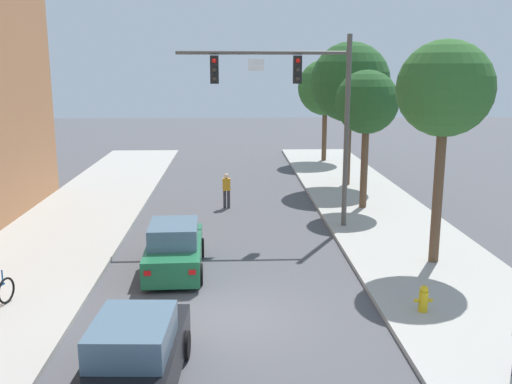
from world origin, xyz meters
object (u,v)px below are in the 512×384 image
(car_lead_green, at_px, (174,249))
(street_tree_farthest, at_px, (326,88))
(street_tree_nearest, at_px, (445,90))
(pedestrian_crossing_road, at_px, (227,189))
(street_tree_third, at_px, (350,82))
(street_tree_second, at_px, (367,103))
(car_following_black, at_px, (135,358))
(traffic_signal_mast, at_px, (299,96))
(fire_hydrant, at_px, (423,298))

(car_lead_green, xyz_separation_m, street_tree_farthest, (8.18, 20.99, 4.34))
(street_tree_nearest, bearing_deg, pedestrian_crossing_road, 130.17)
(street_tree_nearest, xyz_separation_m, street_tree_third, (-0.36, 12.65, -0.10))
(car_lead_green, distance_m, street_tree_nearest, 9.85)
(street_tree_nearest, bearing_deg, street_tree_second, 94.97)
(street_tree_nearest, relative_size, street_tree_second, 1.16)
(car_following_black, xyz_separation_m, street_tree_third, (8.24, 19.78, 4.90))
(street_tree_third, bearing_deg, traffic_signal_mast, -114.02)
(street_tree_farthest, bearing_deg, car_lead_green, -111.29)
(car_following_black, relative_size, street_tree_farthest, 0.64)
(street_tree_third, relative_size, street_tree_farthest, 1.12)
(pedestrian_crossing_road, height_order, street_tree_nearest, street_tree_nearest)
(street_tree_nearest, relative_size, street_tree_farthest, 1.05)
(car_following_black, bearing_deg, street_tree_second, 61.48)
(street_tree_second, distance_m, street_tree_third, 5.21)
(fire_hydrant, height_order, street_tree_farthest, street_tree_farthest)
(traffic_signal_mast, height_order, car_following_black, traffic_signal_mast)
(street_tree_second, distance_m, street_tree_farthest, 13.41)
(traffic_signal_mast, height_order, fire_hydrant, traffic_signal_mast)
(pedestrian_crossing_road, bearing_deg, street_tree_farthest, 62.77)
(traffic_signal_mast, bearing_deg, car_lead_green, -134.49)
(car_following_black, distance_m, street_tree_nearest, 12.24)
(car_lead_green, height_order, pedestrian_crossing_road, pedestrian_crossing_road)
(car_following_black, distance_m, street_tree_second, 17.16)
(fire_hydrant, distance_m, street_tree_third, 17.36)
(fire_hydrant, bearing_deg, car_lead_green, 150.89)
(car_following_black, height_order, fire_hydrant, car_following_black)
(car_following_black, xyz_separation_m, fire_hydrant, (6.96, 3.24, -0.22))
(traffic_signal_mast, xyz_separation_m, car_following_black, (-4.60, -11.61, -4.62))
(fire_hydrant, xyz_separation_m, street_tree_nearest, (1.64, 3.89, 5.21))
(car_following_black, distance_m, street_tree_third, 21.98)
(traffic_signal_mast, distance_m, pedestrian_crossing_road, 6.43)
(traffic_signal_mast, relative_size, car_following_black, 1.74)
(car_lead_green, distance_m, street_tree_third, 15.88)
(street_tree_nearest, distance_m, street_tree_second, 7.58)
(car_following_black, bearing_deg, street_tree_third, 67.38)
(street_tree_third, bearing_deg, fire_hydrant, -94.42)
(street_tree_nearest, height_order, street_tree_second, street_tree_nearest)
(street_tree_second, bearing_deg, street_tree_nearest, -85.03)
(street_tree_third, bearing_deg, car_lead_green, -122.54)
(pedestrian_crossing_road, bearing_deg, fire_hydrant, -66.50)
(pedestrian_crossing_road, height_order, street_tree_second, street_tree_second)
(traffic_signal_mast, xyz_separation_m, street_tree_nearest, (4.00, -4.48, 0.37))
(traffic_signal_mast, distance_m, street_tree_second, 4.54)
(traffic_signal_mast, relative_size, car_lead_green, 1.75)
(street_tree_third, bearing_deg, street_tree_farthest, 89.60)
(street_tree_nearest, relative_size, street_tree_third, 0.94)
(pedestrian_crossing_road, relative_size, street_tree_third, 0.22)
(fire_hydrant, relative_size, street_tree_second, 0.12)
(car_lead_green, relative_size, car_following_black, 0.99)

